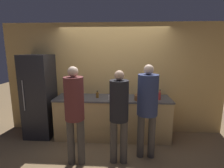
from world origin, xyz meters
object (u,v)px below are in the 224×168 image
at_px(person_right, 147,103).
at_px(bottle_red, 160,96).
at_px(refrigerator, 40,96).
at_px(person_left, 75,109).
at_px(person_center, 119,111).
at_px(utensil_crock, 150,92).
at_px(fruit_bowl, 143,97).
at_px(cup_white, 110,98).
at_px(bottle_amber, 97,95).

height_order(person_right, bottle_red, person_right).
distance_m(refrigerator, person_right, 2.47).
bearing_deg(bottle_red, person_left, -150.38).
distance_m(refrigerator, person_center, 2.08).
bearing_deg(bottle_red, utensil_crock, 111.30).
height_order(refrigerator, person_left, refrigerator).
relative_size(person_center, fruit_bowl, 4.44).
xyz_separation_m(refrigerator, person_right, (2.35, -0.75, 0.11)).
height_order(refrigerator, bottle_red, refrigerator).
height_order(person_right, cup_white, person_right).
xyz_separation_m(person_left, cup_white, (0.54, 0.84, -0.03)).
bearing_deg(person_left, fruit_bowl, 34.69).
bearing_deg(person_right, fruit_bowl, 90.70).
relative_size(bottle_amber, cup_white, 1.56).
relative_size(person_left, person_right, 0.99).
distance_m(person_center, utensil_crock, 1.37).
relative_size(person_right, bottle_red, 7.87).
bearing_deg(bottle_red, person_center, -135.83).
bearing_deg(cup_white, person_center, -74.70).
distance_m(utensil_crock, bottle_red, 0.38).
xyz_separation_m(person_left, bottle_amber, (0.24, 0.99, -0.01)).
bearing_deg(utensil_crock, person_left, -139.04).
height_order(person_right, bottle_amber, person_right).
distance_m(person_center, bottle_red, 1.18).
xyz_separation_m(person_right, fruit_bowl, (-0.01, 0.58, -0.05)).
bearing_deg(person_center, bottle_red, 44.17).
distance_m(bottle_red, bottle_amber, 1.35).
height_order(refrigerator, person_center, refrigerator).
bearing_deg(utensil_crock, bottle_amber, -167.58).
xyz_separation_m(person_center, cup_white, (-0.21, 0.75, 0.02)).
bearing_deg(person_left, person_center, 6.26).
bearing_deg(fruit_bowl, person_left, -145.31).
distance_m(refrigerator, bottle_amber, 1.35).
bearing_deg(cup_white, bottle_red, 3.72).
bearing_deg(person_center, utensil_crock, 59.00).
relative_size(person_left, fruit_bowl, 4.62).
bearing_deg(bottle_red, fruit_bowl, -172.46).
bearing_deg(bottle_amber, utensil_crock, 12.42).
xyz_separation_m(refrigerator, fruit_bowl, (2.34, -0.18, 0.05)).
xyz_separation_m(person_center, person_right, (0.50, 0.20, 0.08)).
xyz_separation_m(person_left, fruit_bowl, (1.24, 0.86, -0.02)).
height_order(person_right, fruit_bowl, person_right).
xyz_separation_m(bottle_red, cup_white, (-1.05, -0.07, -0.04)).
relative_size(person_right, bottle_amber, 11.33).
bearing_deg(bottle_amber, person_right, -35.38).
bearing_deg(bottle_amber, person_center, -61.17).
height_order(refrigerator, bottle_amber, refrigerator).
bearing_deg(fruit_bowl, cup_white, -178.21).
bearing_deg(bottle_amber, person_left, -103.66).
height_order(person_center, person_right, person_right).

